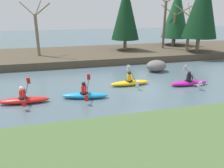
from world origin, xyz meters
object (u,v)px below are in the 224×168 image
kayaker_trailing (85,95)px  boulder_midstream (156,66)px  kayaker_far_back (24,100)px  kayaker_lead (190,82)px  kayaker_middle (130,82)px

kayaker_trailing → boulder_midstream: 7.84m
kayaker_trailing → kayaker_far_back: same height
kayaker_lead → kayaker_far_back: (-10.63, -0.44, 0.02)m
kayaker_trailing → kayaker_lead: bearing=16.5°
kayaker_middle → kayaker_far_back: bearing=-168.4°
kayaker_far_back → boulder_midstream: 10.76m
kayaker_middle → boulder_midstream: kayaker_middle is taller
kayaker_trailing → kayaker_far_back: size_ratio=1.00×
kayaker_middle → kayaker_far_back: (-6.63, -1.43, 0.00)m
boulder_midstream → kayaker_lead: bearing=-78.8°
kayaker_middle → kayaker_far_back: 6.79m
kayaker_lead → boulder_midstream: kayaker_lead is taller
kayaker_far_back → boulder_midstream: size_ratio=1.66×
kayaker_middle → kayaker_lead: bearing=-14.6°
kayaker_lead → kayaker_trailing: size_ratio=1.00×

